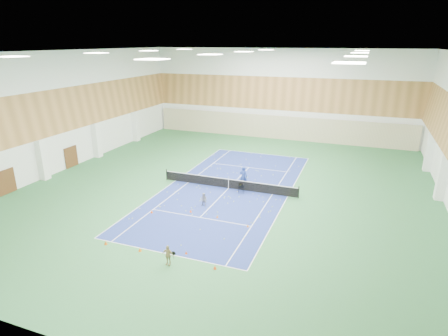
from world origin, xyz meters
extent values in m
plane|color=#2C6738|center=(0.00, 0.00, 0.00)|extent=(40.00, 40.00, 0.00)
cube|color=navy|center=(0.00, 0.00, 0.01)|extent=(10.97, 23.77, 0.01)
cube|color=#C6B793|center=(0.00, 19.75, 1.60)|extent=(35.40, 0.16, 3.20)
cube|color=#593319|center=(-17.92, -8.00, 1.10)|extent=(0.08, 1.80, 2.20)
cube|color=#593319|center=(-17.92, 0.00, 1.10)|extent=(0.08, 1.80, 2.20)
imported|color=navy|center=(1.11, 0.96, 0.98)|extent=(0.72, 0.48, 1.95)
imported|color=gray|center=(-0.56, -4.33, 0.56)|extent=(0.57, 0.46, 1.13)
imported|color=tan|center=(0.80, -12.90, 0.65)|extent=(0.77, 0.34, 1.30)
cone|color=#E5460C|center=(-3.90, -6.99, 0.12)|extent=(0.22, 0.22, 0.24)
cone|color=#EE460C|center=(-1.08, -5.81, 0.11)|extent=(0.21, 0.21, 0.23)
cone|color=#E55F0C|center=(1.24, -5.97, 0.10)|extent=(0.18, 0.18, 0.20)
cone|color=orange|center=(3.88, -6.58, 0.10)|extent=(0.18, 0.18, 0.20)
cone|color=#DD580B|center=(-4.24, -12.28, 0.12)|extent=(0.22, 0.22, 0.25)
cone|color=orange|center=(-1.64, -12.19, 0.12)|extent=(0.22, 0.22, 0.25)
cone|color=#FA500D|center=(1.30, -11.45, 0.10)|extent=(0.18, 0.18, 0.20)
cone|color=#F0450C|center=(3.62, -12.34, 0.11)|extent=(0.21, 0.21, 0.23)
camera|label=1|loc=(10.85, -30.03, 12.83)|focal=30.00mm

